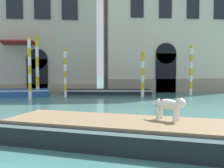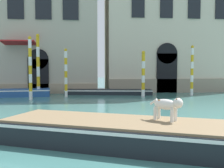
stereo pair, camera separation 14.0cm
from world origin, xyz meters
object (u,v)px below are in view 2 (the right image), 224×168
at_px(boat_moored_near_palazzo, 15,93).
at_px(boat_moored_far, 108,92).
at_px(mooring_pole_4, 143,74).
at_px(mooring_pole_0, 38,65).
at_px(mooring_pole_2, 192,70).
at_px(dog_on_deck, 168,105).
at_px(mooring_pole_1, 30,68).
at_px(mooring_pole_3, 66,73).
at_px(boat_foreground, 123,132).

height_order(boat_moored_near_palazzo, boat_moored_far, boat_moored_near_palazzo).
bearing_deg(mooring_pole_4, mooring_pole_0, 172.09).
xyz_separation_m(boat_moored_far, mooring_pole_2, (6.30, -1.27, 1.72)).
bearing_deg(mooring_pole_4, dog_on_deck, -99.05).
bearing_deg(dog_on_deck, boat_moored_near_palazzo, 165.55).
distance_m(boat_moored_far, mooring_pole_4, 3.35).
bearing_deg(mooring_pole_4, boat_moored_near_palazzo, 172.87).
bearing_deg(dog_on_deck, mooring_pole_4, 126.92).
relative_size(mooring_pole_1, mooring_pole_3, 1.19).
bearing_deg(mooring_pole_2, mooring_pole_3, -177.86).
bearing_deg(boat_moored_near_palazzo, mooring_pole_4, -13.92).
bearing_deg(mooring_pole_3, dog_on_deck, -73.24).
bearing_deg(mooring_pole_2, mooring_pole_4, -172.31).
distance_m(boat_moored_far, mooring_pole_2, 6.65).
relative_size(boat_moored_far, mooring_pole_2, 1.82).
bearing_deg(dog_on_deck, boat_foreground, -140.74).
distance_m(dog_on_deck, mooring_pole_4, 12.21).
xyz_separation_m(mooring_pole_1, mooring_pole_3, (2.19, 1.42, -0.33)).
distance_m(boat_foreground, dog_on_deck, 1.39).
bearing_deg(boat_moored_far, mooring_pole_2, -3.82).
height_order(mooring_pole_2, mooring_pole_3, mooring_pole_2).
relative_size(dog_on_deck, mooring_pole_0, 0.17).
xyz_separation_m(mooring_pole_1, mooring_pole_4, (7.79, 1.24, -0.40)).
xyz_separation_m(mooring_pole_0, mooring_pole_4, (7.71, -1.07, -0.63)).
height_order(boat_foreground, mooring_pole_3, mooring_pole_3).
distance_m(mooring_pole_0, mooring_pole_2, 11.62).
bearing_deg(boat_moored_near_palazzo, mooring_pole_0, -10.37).
xyz_separation_m(dog_on_deck, boat_moored_far, (-0.49, 13.84, -0.87)).
relative_size(boat_foreground, boat_moored_near_palazzo, 1.36).
relative_size(boat_foreground, mooring_pole_0, 1.54).
xyz_separation_m(boat_foreground, dog_on_deck, (1.17, -0.14, 0.73)).
height_order(dog_on_deck, boat_moored_far, dog_on_deck).
distance_m(boat_foreground, boat_moored_near_palazzo, 14.54).
relative_size(boat_moored_far, mooring_pole_1, 1.68).
distance_m(mooring_pole_1, mooring_pole_4, 7.90).
bearing_deg(boat_foreground, mooring_pole_4, 98.26).
distance_m(mooring_pole_2, mooring_pole_4, 3.93).
bearing_deg(mooring_pole_1, boat_foreground, -66.24).
height_order(boat_foreground, mooring_pole_2, mooring_pole_2).
bearing_deg(mooring_pole_1, boat_moored_far, 29.50).
distance_m(boat_moored_near_palazzo, mooring_pole_1, 3.45).
relative_size(boat_moored_near_palazzo, mooring_pole_3, 1.49).
xyz_separation_m(dog_on_deck, mooring_pole_3, (-3.68, 12.22, 0.68)).
bearing_deg(mooring_pole_2, boat_foreground, -119.32).
relative_size(boat_moored_far, mooring_pole_3, 1.99).
xyz_separation_m(boat_foreground, mooring_pole_3, (-2.51, 12.08, 1.42)).
relative_size(boat_foreground, boat_moored_far, 1.02).
height_order(dog_on_deck, mooring_pole_4, mooring_pole_4).
height_order(boat_foreground, dog_on_deck, dog_on_deck).
xyz_separation_m(dog_on_deck, mooring_pole_4, (1.92, 12.05, 0.61)).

